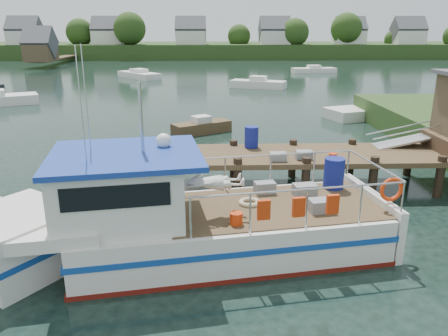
{
  "coord_description": "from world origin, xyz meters",
  "views": [
    {
      "loc": [
        -1.52,
        -16.27,
        6.05
      ],
      "look_at": [
        -1.0,
        -1.5,
        1.3
      ],
      "focal_mm": 35.0,
      "sensor_mm": 36.0,
      "label": 1
    }
  ],
  "objects_px": {
    "dock": "(416,131)",
    "moored_rowboat": "(202,127)",
    "lobster_boat": "(177,222)",
    "moored_d": "(139,75)",
    "moored_c": "(375,111)",
    "moored_b": "(258,84)",
    "moored_far": "(314,70)"
  },
  "relations": [
    {
      "from": "dock",
      "to": "moored_rowboat",
      "type": "bearing_deg",
      "value": 131.66
    },
    {
      "from": "lobster_boat",
      "to": "moored_d",
      "type": "distance_m",
      "value": 46.25
    },
    {
      "from": "dock",
      "to": "moored_c",
      "type": "xyz_separation_m",
      "value": [
        3.82,
        14.18,
        -1.82
      ]
    },
    {
      "from": "moored_b",
      "to": "moored_c",
      "type": "bearing_deg",
      "value": -79.71
    },
    {
      "from": "moored_c",
      "to": "moored_d",
      "type": "xyz_separation_m",
      "value": [
        -20.62,
        25.96,
        0.01
      ]
    },
    {
      "from": "moored_far",
      "to": "moored_c",
      "type": "relative_size",
      "value": 0.83
    },
    {
      "from": "moored_rowboat",
      "to": "moored_d",
      "type": "bearing_deg",
      "value": 104.9
    },
    {
      "from": "moored_far",
      "to": "moored_c",
      "type": "distance_m",
      "value": 32.46
    },
    {
      "from": "lobster_boat",
      "to": "moored_d",
      "type": "height_order",
      "value": "lobster_boat"
    },
    {
      "from": "dock",
      "to": "moored_far",
      "type": "bearing_deg",
      "value": 81.47
    },
    {
      "from": "moored_far",
      "to": "moored_d",
      "type": "distance_m",
      "value": 24.61
    },
    {
      "from": "moored_rowboat",
      "to": "moored_d",
      "type": "height_order",
      "value": "moored_d"
    },
    {
      "from": "lobster_boat",
      "to": "moored_b",
      "type": "height_order",
      "value": "lobster_boat"
    },
    {
      "from": "lobster_boat",
      "to": "moored_b",
      "type": "bearing_deg",
      "value": 71.05
    },
    {
      "from": "dock",
      "to": "lobster_boat",
      "type": "distance_m",
      "value": 10.51
    },
    {
      "from": "moored_c",
      "to": "moored_d",
      "type": "bearing_deg",
      "value": 118.48
    },
    {
      "from": "moored_d",
      "to": "moored_far",
      "type": "bearing_deg",
      "value": 5.76
    },
    {
      "from": "lobster_boat",
      "to": "moored_far",
      "type": "height_order",
      "value": "lobster_boat"
    },
    {
      "from": "moored_rowboat",
      "to": "moored_c",
      "type": "distance_m",
      "value": 13.15
    },
    {
      "from": "dock",
      "to": "moored_d",
      "type": "distance_m",
      "value": 43.56
    },
    {
      "from": "moored_rowboat",
      "to": "moored_far",
      "type": "distance_m",
      "value": 40.06
    },
    {
      "from": "moored_far",
      "to": "moored_c",
      "type": "bearing_deg",
      "value": -117.6
    },
    {
      "from": "moored_b",
      "to": "lobster_boat",
      "type": "bearing_deg",
      "value": -112.33
    },
    {
      "from": "moored_b",
      "to": "moored_d",
      "type": "distance_m",
      "value": 17.32
    },
    {
      "from": "lobster_boat",
      "to": "moored_c",
      "type": "bearing_deg",
      "value": 47.83
    },
    {
      "from": "dock",
      "to": "moored_rowboat",
      "type": "relative_size",
      "value": 4.48
    },
    {
      "from": "dock",
      "to": "moored_b",
      "type": "xyz_separation_m",
      "value": [
        -2.81,
        29.94,
        -1.77
      ]
    },
    {
      "from": "moored_far",
      "to": "moored_d",
      "type": "height_order",
      "value": "moored_d"
    },
    {
      "from": "dock",
      "to": "moored_rowboat",
      "type": "height_order",
      "value": "dock"
    },
    {
      "from": "moored_c",
      "to": "lobster_boat",
      "type": "bearing_deg",
      "value": -132.99
    },
    {
      "from": "lobster_boat",
      "to": "moored_b",
      "type": "distance_m",
      "value": 35.89
    },
    {
      "from": "dock",
      "to": "moored_d",
      "type": "xyz_separation_m",
      "value": [
        -16.8,
        40.15,
        -1.81
      ]
    }
  ]
}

